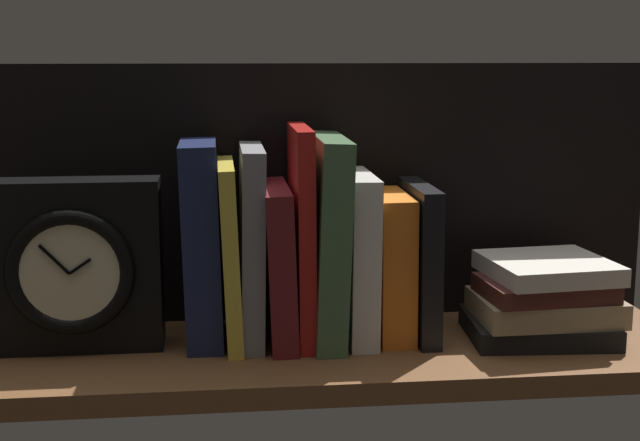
{
  "coord_description": "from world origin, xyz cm",
  "views": [
    {
      "loc": [
        -10.7,
        -99.84,
        33.72
      ],
      "look_at": [
        1.09,
        3.26,
        14.09
      ],
      "focal_mm": 51.01,
      "sensor_mm": 36.0,
      "label": 1
    }
  ],
  "objects": [
    {
      "name": "ground_plane",
      "position": [
        0.0,
        0.0,
        -1.25
      ],
      "size": [
        88.39,
        25.37,
        2.5
      ],
      "primitive_type": "cube",
      "color": "brown"
    },
    {
      "name": "back_panel",
      "position": [
        0.0,
        12.08,
        16.01
      ],
      "size": [
        88.39,
        1.2,
        32.03
      ],
      "primitive_type": "cube",
      "color": "black",
      "rests_on": "ground_plane"
    },
    {
      "name": "book_navy_bierce",
      "position": [
        -12.62,
        3.26,
        11.69
      ],
      "size": [
        4.58,
        12.0,
        23.46
      ],
      "primitive_type": "cube",
      "rotation": [
        0.0,
        -0.02,
        0.0
      ],
      "color": "#192147",
      "rests_on": "ground_plane"
    },
    {
      "name": "book_yellow_seinlanguage",
      "position": [
        -9.38,
        3.26,
        10.49
      ],
      "size": [
        2.49,
        15.05,
        21.02
      ],
      "primitive_type": "cube",
      "rotation": [
        0.0,
        -0.03,
        0.0
      ],
      "color": "gold",
      "rests_on": "ground_plane"
    },
    {
      "name": "book_gray_chess",
      "position": [
        -6.9,
        3.26,
        11.38
      ],
      "size": [
        2.98,
        13.74,
        22.81
      ],
      "primitive_type": "cube",
      "rotation": [
        0.0,
        0.02,
        0.0
      ],
      "color": "gray",
      "rests_on": "ground_plane"
    },
    {
      "name": "book_maroon_dawkins",
      "position": [
        -3.82,
        3.26,
        9.11
      ],
      "size": [
        3.6,
        15.75,
        18.31
      ],
      "primitive_type": "cube",
      "rotation": [
        0.0,
        -0.03,
        0.0
      ],
      "color": "maroon",
      "rests_on": "ground_plane"
    },
    {
      "name": "book_red_requiem",
      "position": [
        -1.05,
        3.26,
        12.51
      ],
      "size": [
        2.15,
        14.42,
        25.04
      ],
      "primitive_type": "cube",
      "rotation": [
        0.0,
        -0.01,
        0.0
      ],
      "color": "red",
      "rests_on": "ground_plane"
    },
    {
      "name": "book_green_romantic",
      "position": [
        1.95,
        3.26,
        11.91
      ],
      "size": [
        4.31,
        16.44,
        23.93
      ],
      "primitive_type": "cube",
      "rotation": [
        0.0,
        0.04,
        0.0
      ],
      "color": "#476B44",
      "rests_on": "ground_plane"
    },
    {
      "name": "book_white_catcher",
      "position": [
        5.58,
        3.26,
        9.75
      ],
      "size": [
        3.37,
        14.27,
        19.53
      ],
      "primitive_type": "cube",
      "rotation": [
        0.0,
        0.01,
        0.0
      ],
      "color": "silver",
      "rests_on": "ground_plane"
    },
    {
      "name": "book_orange_pandolfini",
      "position": [
        9.48,
        3.26,
        8.54
      ],
      "size": [
        4.15,
        12.67,
        17.12
      ],
      "primitive_type": "cube",
      "rotation": [
        0.0,
        -0.01,
        0.0
      ],
      "color": "orange",
      "rests_on": "ground_plane"
    },
    {
      "name": "book_black_skeptic",
      "position": [
        12.97,
        3.26,
        9.06
      ],
      "size": [
        2.51,
        14.61,
        18.14
      ],
      "primitive_type": "cube",
      "rotation": [
        0.0,
        -0.01,
        0.0
      ],
      "color": "black",
      "rests_on": "ground_plane"
    },
    {
      "name": "framed_clock",
      "position": [
        -26.92,
        1.85,
        9.74
      ],
      "size": [
        19.49,
        7.0,
        19.49
      ],
      "color": "black",
      "rests_on": "ground_plane"
    },
    {
      "name": "book_stack_side",
      "position": [
        27.14,
        -0.54,
        4.57
      ],
      "size": [
        17.35,
        14.69,
        9.55
      ],
      "color": "black",
      "rests_on": "ground_plane"
    }
  ]
}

